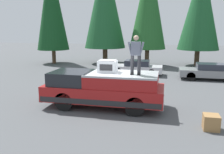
% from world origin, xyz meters
% --- Properties ---
extents(ground_plane, '(90.00, 90.00, 0.00)m').
position_xyz_m(ground_plane, '(0.00, 0.00, 0.00)').
color(ground_plane, '#4C4F51').
extents(pickup_truck, '(2.01, 5.54, 1.65)m').
position_xyz_m(pickup_truck, '(-0.38, 0.41, 0.87)').
color(pickup_truck, maroon).
rests_on(pickup_truck, ground).
extents(compressor_unit, '(0.65, 0.84, 0.56)m').
position_xyz_m(compressor_unit, '(-0.24, 0.25, 1.93)').
color(compressor_unit, silver).
rests_on(compressor_unit, pickup_truck).
extents(person_on_truck_bed, '(0.29, 0.72, 1.69)m').
position_xyz_m(person_on_truck_bed, '(-0.56, -1.08, 2.55)').
color(person_on_truck_bed, '#333338').
rests_on(person_on_truck_bed, pickup_truck).
extents(parked_car_grey, '(1.64, 4.10, 1.16)m').
position_xyz_m(parked_car_grey, '(7.31, -5.43, 0.58)').
color(parked_car_grey, gray).
rests_on(parked_car_grey, ground).
extents(parked_car_silver, '(1.64, 4.10, 1.16)m').
position_xyz_m(parked_car_silver, '(7.98, -0.09, 0.58)').
color(parked_car_silver, silver).
rests_on(parked_car_silver, ground).
extents(wooden_crate, '(0.56, 0.56, 0.56)m').
position_xyz_m(wooden_crate, '(-2.05, -4.06, 0.28)').
color(wooden_crate, olive).
rests_on(wooden_crate, ground).
extents(conifer_left, '(3.92, 3.92, 9.86)m').
position_xyz_m(conifer_left, '(14.07, -5.33, 5.72)').
color(conifer_left, '#4C3826').
rests_on(conifer_left, ground).
extents(conifer_center_left, '(3.48, 3.48, 10.49)m').
position_xyz_m(conifer_center_left, '(12.98, -0.52, 6.07)').
color(conifer_center_left, '#4C3826').
rests_on(conifer_center_left, ground).
extents(conifer_center_right, '(4.22, 4.22, 11.11)m').
position_xyz_m(conifer_center_right, '(13.82, 3.93, 6.36)').
color(conifer_center_right, '#4C3826').
rests_on(conifer_center_right, ground).
extents(conifer_right, '(3.26, 3.26, 10.69)m').
position_xyz_m(conifer_right, '(12.53, 9.16, 6.06)').
color(conifer_right, '#4C3826').
rests_on(conifer_right, ground).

